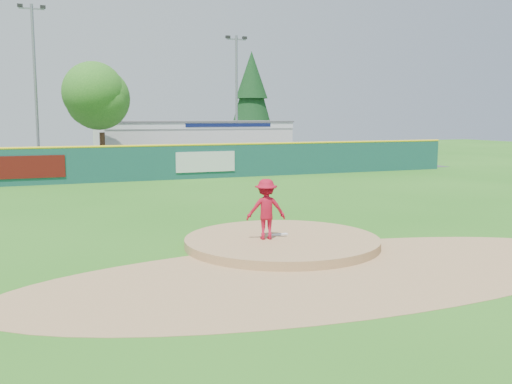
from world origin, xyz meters
name	(u,v)px	position (x,y,z in m)	size (l,w,h in m)	color
ground	(282,246)	(0.00, 0.00, 0.00)	(120.00, 120.00, 0.00)	#286B19
pitchers_mound	(282,246)	(0.00, 0.00, 0.00)	(5.50, 5.50, 0.50)	#9E774C
pitching_rubber	(278,235)	(0.00, 0.30, 0.27)	(0.60, 0.15, 0.04)	white
infield_dirt_arc	(334,273)	(0.00, -3.00, 0.01)	(15.40, 15.40, 0.01)	#9E774C
parking_lot	(129,168)	(0.00, 27.00, 0.01)	(44.00, 16.00, 0.02)	#38383A
pitcher	(266,209)	(-0.50, -0.01, 1.09)	(1.09, 0.63, 1.68)	#A40E25
van	(144,162)	(0.29, 22.56, 0.74)	(2.39, 5.17, 1.44)	white
pool_building_grp	(191,141)	(6.00, 31.99, 1.66)	(15.20, 8.20, 3.31)	silver
fence_banners	(122,164)	(-1.75, 17.92, 1.00)	(13.30, 0.04, 1.20)	#55100C
outfield_fence	(153,162)	(0.00, 18.00, 1.09)	(40.00, 0.14, 2.07)	#154741
deciduous_tree	(101,103)	(-2.00, 25.00, 4.55)	(5.60, 5.60, 7.36)	#382314
conifer_tree	(252,96)	(13.00, 36.00, 5.54)	(4.40, 4.40, 9.50)	#382314
light_pole_left	(35,80)	(-6.00, 27.00, 6.05)	(1.75, 0.25, 11.00)	gray
light_pole_right	(237,93)	(9.00, 29.00, 5.54)	(1.75, 0.25, 10.00)	gray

